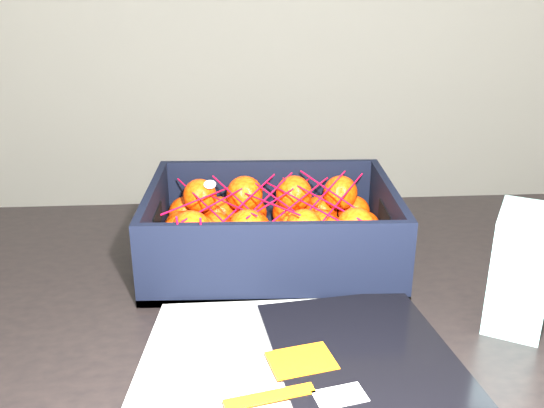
{
  "coord_description": "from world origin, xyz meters",
  "views": [
    {
      "loc": [
        0.0,
        -1.05,
        1.19
      ],
      "look_at": [
        0.02,
        -0.21,
        0.86
      ],
      "focal_mm": 39.22,
      "sensor_mm": 36.0,
      "label": 1
    }
  ],
  "objects_px": {
    "table": "(277,359)",
    "produce_crate": "(271,238)",
    "magazine_stack": "(280,364)",
    "retail_carton": "(521,269)"
  },
  "relations": [
    {
      "from": "table",
      "to": "magazine_stack",
      "type": "xyz_separation_m",
      "value": [
        -0.0,
        -0.16,
        0.11
      ]
    },
    {
      "from": "retail_carton",
      "to": "produce_crate",
      "type": "bearing_deg",
      "value": 176.51
    },
    {
      "from": "table",
      "to": "produce_crate",
      "type": "height_order",
      "value": "produce_crate"
    },
    {
      "from": "produce_crate",
      "to": "magazine_stack",
      "type": "bearing_deg",
      "value": -89.5
    },
    {
      "from": "magazine_stack",
      "to": "produce_crate",
      "type": "relative_size",
      "value": 1.05
    },
    {
      "from": "table",
      "to": "retail_carton",
      "type": "height_order",
      "value": "retail_carton"
    },
    {
      "from": "magazine_stack",
      "to": "retail_carton",
      "type": "height_order",
      "value": "retail_carton"
    },
    {
      "from": "magazine_stack",
      "to": "retail_carton",
      "type": "relative_size",
      "value": 2.56
    },
    {
      "from": "table",
      "to": "produce_crate",
      "type": "bearing_deg",
      "value": 91.74
    },
    {
      "from": "magazine_stack",
      "to": "produce_crate",
      "type": "height_order",
      "value": "produce_crate"
    }
  ]
}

